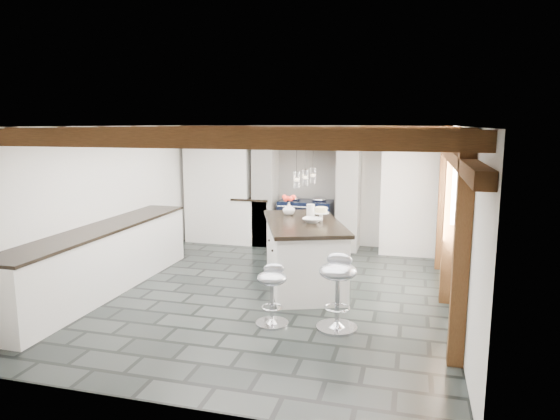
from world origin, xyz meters
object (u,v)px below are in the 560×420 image
(range_cooker, at_px, (306,223))
(kitchen_island, at_px, (303,253))
(bar_stool_far, at_px, (272,288))
(bar_stool_near, at_px, (338,283))

(range_cooker, relative_size, kitchen_island, 0.46)
(kitchen_island, height_order, bar_stool_far, kitchen_island)
(range_cooker, xyz_separation_m, kitchen_island, (0.46, -2.31, 0.03))
(kitchen_island, bearing_deg, bar_stool_far, -112.59)
(range_cooker, distance_m, kitchen_island, 2.36)
(kitchen_island, xyz_separation_m, bar_stool_far, (-0.05, -1.48, -0.04))
(bar_stool_near, bearing_deg, bar_stool_far, -169.71)
(bar_stool_near, xyz_separation_m, bar_stool_far, (-0.76, -0.07, -0.10))
(range_cooker, bearing_deg, kitchen_island, -78.74)
(kitchen_island, bearing_deg, bar_stool_near, -83.86)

